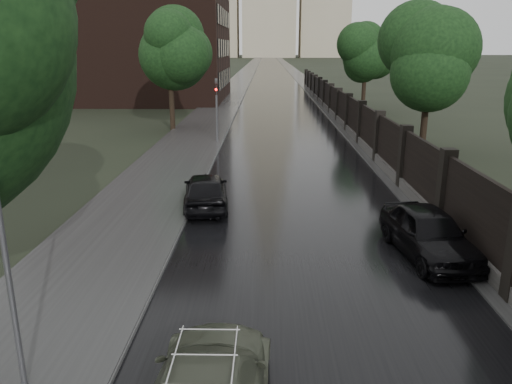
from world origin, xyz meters
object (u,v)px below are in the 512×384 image
Objects in this scene: tree_right_b at (430,64)px; hatchback_left at (206,190)px; tree_right_c at (366,57)px; car_right_near at (429,233)px; lamp_post at (5,253)px; traffic_light at (217,105)px; tree_left_far at (170,56)px.

hatchback_left is at bearing -137.93° from tree_right_b.
hatchback_left is (-11.00, -27.93, -4.27)m from tree_right_c.
tree_right_c is at bearing 75.21° from car_right_near.
traffic_light is at bearing 87.32° from lamp_post.
car_right_near is at bearing -97.22° from tree_right_c.
lamp_post is at bearing -92.68° from traffic_light.
tree_right_b is 15.42m from hatchback_left.
hatchback_left is at bearing -86.44° from traffic_light.
tree_right_b reaches higher than traffic_light.
hatchback_left is at bearing -111.49° from tree_right_c.
lamp_post is 1.28× the size of traffic_light.
traffic_light is at bearing -128.18° from tree_right_c.
traffic_light is (1.10, 23.49, -0.27)m from lamp_post.
car_right_near is (-4.10, -32.34, -4.23)m from tree_right_c.
car_right_near reaches higher than hatchback_left.
tree_left_far reaches higher than tree_right_c.
tree_right_c is (15.50, 10.00, -0.29)m from tree_left_far.
tree_right_c reaches higher than hatchback_left.
lamp_post is 1.21× the size of car_right_near.
tree_left_far is 28.73m from lamp_post.
hatchback_left is (1.90, 10.57, -1.99)m from lamp_post.
tree_left_far is at bearing 126.47° from traffic_light.
lamp_post is 23.52m from traffic_light.
tree_right_b is at bearing -144.37° from hatchback_left.
hatchback_left is at bearing 79.79° from lamp_post.
tree_right_b is 18.00m from tree_right_c.
tree_left_far is 1.05× the size of tree_right_b.
tree_right_c is at bearing 32.83° from tree_left_far.
traffic_light is at bearing -53.53° from tree_left_far.
lamp_post reaches higher than car_right_near.
tree_right_b and tree_right_c have the same top height.
traffic_light is 13.06m from hatchback_left.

